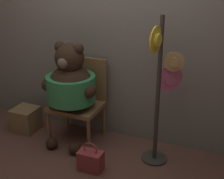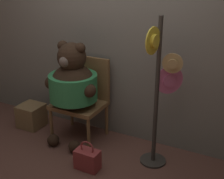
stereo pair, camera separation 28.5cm
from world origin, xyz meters
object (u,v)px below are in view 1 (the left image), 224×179
hat_display_rack (161,89)px  handbag_on_ground (91,160)px  chair (80,97)px  teddy_bear (71,85)px

hat_display_rack → handbag_on_ground: 1.03m
chair → hat_display_rack: bearing=-9.4°
teddy_bear → hat_display_rack: 1.04m
teddy_bear → hat_display_rack: size_ratio=0.78×
handbag_on_ground → chair: bearing=125.5°
hat_display_rack → handbag_on_ground: size_ratio=4.80×
hat_display_rack → handbag_on_ground: (-0.59, -0.43, -0.72)m
teddy_bear → hat_display_rack: bearing=-0.0°
chair → handbag_on_ground: bearing=-54.5°
chair → teddy_bear: 0.26m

